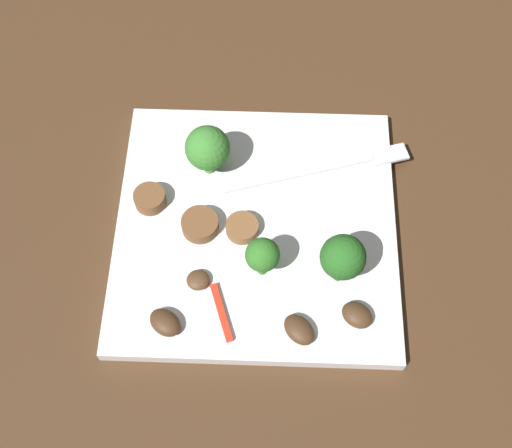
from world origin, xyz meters
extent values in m
plane|color=#422B19|center=(0.00, 0.00, 0.00)|extent=(1.40, 1.40, 0.00)
cube|color=white|center=(0.00, 0.00, 0.01)|extent=(0.25, 0.25, 0.01)
cube|color=silver|center=(0.04, 0.05, 0.02)|extent=(0.14, 0.05, 0.00)
cube|color=silver|center=(0.13, 0.08, 0.01)|extent=(0.04, 0.03, 0.00)
cylinder|color=#296420|center=(0.07, -0.05, 0.03)|extent=(0.01, 0.01, 0.03)
sphere|color=#235B1E|center=(0.07, -0.05, 0.05)|extent=(0.04, 0.04, 0.04)
cylinder|color=#408630|center=(-0.05, 0.06, 0.02)|extent=(0.01, 0.01, 0.02)
sphere|color=#387A2D|center=(-0.05, 0.06, 0.05)|extent=(0.04, 0.04, 0.04)
cylinder|color=#347525|center=(0.01, -0.05, 0.03)|extent=(0.01, 0.01, 0.02)
sphere|color=#2D6B23|center=(0.01, -0.05, 0.05)|extent=(0.03, 0.03, 0.03)
cylinder|color=brown|center=(-0.05, -0.01, 0.02)|extent=(0.05, 0.05, 0.01)
cylinder|color=brown|center=(-0.01, -0.01, 0.02)|extent=(0.04, 0.04, 0.01)
cylinder|color=brown|center=(-0.10, 0.02, 0.02)|extent=(0.04, 0.04, 0.01)
ellipsoid|color=#422B19|center=(-0.07, -0.10, 0.02)|extent=(0.04, 0.03, 0.01)
ellipsoid|color=#4C331E|center=(-0.05, -0.06, 0.02)|extent=(0.02, 0.02, 0.01)
ellipsoid|color=#422B19|center=(0.04, -0.10, 0.02)|extent=(0.04, 0.04, 0.01)
ellipsoid|color=#422B19|center=(0.09, -0.09, 0.02)|extent=(0.03, 0.03, 0.01)
cube|color=red|center=(-0.03, -0.09, 0.02)|extent=(0.02, 0.05, 0.00)
camera|label=1|loc=(0.01, -0.28, 0.54)|focal=46.07mm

